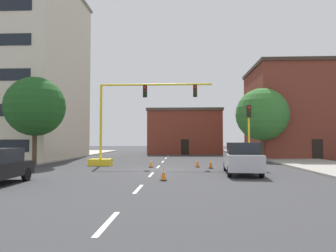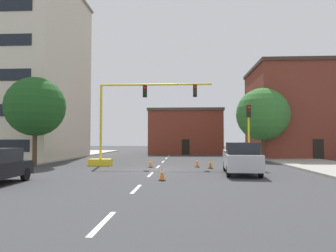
# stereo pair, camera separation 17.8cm
# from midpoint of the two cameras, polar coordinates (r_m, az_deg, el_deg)

# --- Properties ---
(ground_plane) EXTENTS (160.00, 160.00, 0.00)m
(ground_plane) POSITION_cam_midpoint_polar(r_m,az_deg,el_deg) (22.18, -2.57, -8.14)
(ground_plane) COLOR #38383A
(sidewalk_left) EXTENTS (6.00, 56.00, 0.14)m
(sidewalk_left) POSITION_cam_midpoint_polar(r_m,az_deg,el_deg) (33.76, -24.51, -5.86)
(sidewalk_left) COLOR #B2ADA3
(sidewalk_left) RESTS_ON ground_plane
(sidewalk_right) EXTENTS (6.00, 56.00, 0.14)m
(sidewalk_right) POSITION_cam_midpoint_polar(r_m,az_deg,el_deg) (32.10, 23.51, -6.07)
(sidewalk_right) COLOR #9E998E
(sidewalk_right) RESTS_ON ground_plane
(lane_stripe_seg_0) EXTENTS (0.16, 2.40, 0.01)m
(lane_stripe_seg_0) POSITION_cam_midpoint_polar(r_m,az_deg,el_deg) (8.51, -11.78, -17.22)
(lane_stripe_seg_0) COLOR silver
(lane_stripe_seg_0) RESTS_ON ground_plane
(lane_stripe_seg_1) EXTENTS (0.16, 2.40, 0.01)m
(lane_stripe_seg_1) POSITION_cam_midpoint_polar(r_m,az_deg,el_deg) (13.80, -5.92, -11.54)
(lane_stripe_seg_1) COLOR silver
(lane_stripe_seg_1) RESTS_ON ground_plane
(lane_stripe_seg_2) EXTENTS (0.16, 2.40, 0.01)m
(lane_stripe_seg_2) POSITION_cam_midpoint_polar(r_m,az_deg,el_deg) (19.21, -3.41, -9.00)
(lane_stripe_seg_2) COLOR silver
(lane_stripe_seg_2) RESTS_ON ground_plane
(lane_stripe_seg_3) EXTENTS (0.16, 2.40, 0.01)m
(lane_stripe_seg_3) POSITION_cam_midpoint_polar(r_m,az_deg,el_deg) (24.66, -2.03, -7.56)
(lane_stripe_seg_3) COLOR silver
(lane_stripe_seg_3) RESTS_ON ground_plane
(lane_stripe_seg_4) EXTENTS (0.16, 2.40, 0.01)m
(lane_stripe_seg_4) POSITION_cam_midpoint_polar(r_m,az_deg,el_deg) (30.12, -1.15, -6.65)
(lane_stripe_seg_4) COLOR silver
(lane_stripe_seg_4) RESTS_ON ground_plane
(lane_stripe_seg_5) EXTENTS (0.16, 2.40, 0.01)m
(lane_stripe_seg_5) POSITION_cam_midpoint_polar(r_m,az_deg,el_deg) (35.60, -0.54, -6.01)
(lane_stripe_seg_5) COLOR silver
(lane_stripe_seg_5) RESTS_ON ground_plane
(lane_stripe_seg_6) EXTENTS (0.16, 2.40, 0.01)m
(lane_stripe_seg_6) POSITION_cam_midpoint_polar(r_m,az_deg,el_deg) (41.08, -0.09, -5.54)
(lane_stripe_seg_6) COLOR silver
(lane_stripe_seg_6) RESTS_ON ground_plane
(building_tall_left) EXTENTS (14.98, 13.88, 19.65)m
(building_tall_left) POSITION_cam_midpoint_polar(r_m,az_deg,el_deg) (39.73, -27.57, 8.88)
(building_tall_left) COLOR beige
(building_tall_left) RESTS_ON ground_plane
(building_brick_center) EXTENTS (11.11, 10.05, 6.74)m
(building_brick_center) POSITION_cam_midpoint_polar(r_m,az_deg,el_deg) (48.59, 2.99, -1.09)
(building_brick_center) COLOR brown
(building_brick_center) RESTS_ON ground_plane
(building_row_right) EXTENTS (11.48, 10.70, 11.08)m
(building_row_right) POSITION_cam_midpoint_polar(r_m,az_deg,el_deg) (41.10, 22.94, 2.39)
(building_row_right) COLOR brown
(building_row_right) RESTS_ON ground_plane
(traffic_signal_gantry) EXTENTS (10.16, 1.20, 6.83)m
(traffic_signal_gantry) POSITION_cam_midpoint_polar(r_m,az_deg,el_deg) (25.89, -9.67, -2.18)
(traffic_signal_gantry) COLOR yellow
(traffic_signal_gantry) RESTS_ON ground_plane
(traffic_light_pole_right) EXTENTS (0.32, 0.47, 4.80)m
(traffic_light_pole_right) POSITION_cam_midpoint_polar(r_m,az_deg,el_deg) (24.21, 14.58, 0.77)
(traffic_light_pole_right) COLOR yellow
(traffic_light_pole_right) RESTS_ON ground_plane
(tree_left_near) EXTENTS (4.80, 4.80, 7.25)m
(tree_left_near) POSITION_cam_midpoint_polar(r_m,az_deg,el_deg) (27.21, -23.62, 3.31)
(tree_left_near) COLOR #4C3823
(tree_left_near) RESTS_ON ground_plane
(tree_right_mid) EXTENTS (5.59, 5.59, 7.64)m
(tree_right_mid) POSITION_cam_midpoint_polar(r_m,az_deg,el_deg) (34.17, 16.93, 2.07)
(tree_right_mid) COLOR #4C3823
(tree_right_mid) RESTS_ON ground_plane
(pickup_truck_silver) EXTENTS (2.40, 5.53, 1.99)m
(pickup_truck_silver) POSITION_cam_midpoint_polar(r_m,az_deg,el_deg) (19.92, 13.29, -5.90)
(pickup_truck_silver) COLOR #BCBCC1
(pickup_truck_silver) RESTS_ON ground_plane
(traffic_cone_roadside_a) EXTENTS (0.36, 0.36, 0.71)m
(traffic_cone_roadside_a) POSITION_cam_midpoint_polar(r_m,az_deg,el_deg) (16.44, -1.17, -8.89)
(traffic_cone_roadside_a) COLOR black
(traffic_cone_roadside_a) RESTS_ON ground_plane
(traffic_cone_roadside_b) EXTENTS (0.36, 0.36, 0.70)m
(traffic_cone_roadside_b) POSITION_cam_midpoint_polar(r_m,az_deg,el_deg) (23.42, 7.72, -6.98)
(traffic_cone_roadside_b) COLOR black
(traffic_cone_roadside_b) RESTS_ON ground_plane
(traffic_cone_roadside_c) EXTENTS (0.36, 0.36, 0.69)m
(traffic_cone_roadside_c) POSITION_cam_midpoint_polar(r_m,az_deg,el_deg) (24.15, -3.41, -6.87)
(traffic_cone_roadside_c) COLOR black
(traffic_cone_roadside_c) RESTS_ON ground_plane
(traffic_cone_roadside_d) EXTENTS (0.36, 0.36, 0.74)m
(traffic_cone_roadside_d) POSITION_cam_midpoint_polar(r_m,az_deg,el_deg) (24.38, 5.26, -6.76)
(traffic_cone_roadside_d) COLOR black
(traffic_cone_roadside_d) RESTS_ON ground_plane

